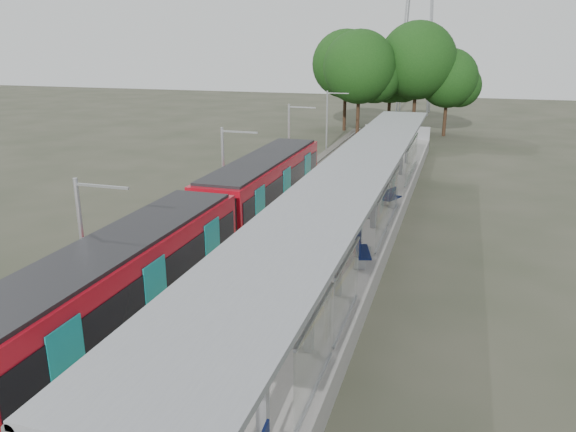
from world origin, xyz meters
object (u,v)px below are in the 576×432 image
object	(u,v)px
info_pillar_near	(269,310)
litter_bin	(367,210)
bench_mid	(361,249)
train	(210,223)
bench_far	(391,197)
info_pillar_far	(336,225)

from	to	relation	value
info_pillar_near	litter_bin	xyz separation A→B (m)	(0.91, 12.80, -0.34)
info_pillar_near	litter_bin	bearing A→B (deg)	90.35
bench_mid	info_pillar_near	distance (m)	6.73
litter_bin	train	bearing A→B (deg)	-133.83
train	bench_mid	world-z (taller)	train
train	info_pillar_near	xyz separation A→B (m)	(5.02, -6.61, -0.30)
bench_mid	bench_far	bearing A→B (deg)	73.59
train	bench_far	bearing A→B (deg)	52.25
train	info_pillar_near	world-z (taller)	train
bench_mid	litter_bin	bearing A→B (deg)	81.52
bench_mid	info_pillar_near	world-z (taller)	info_pillar_near
info_pillar_near	info_pillar_far	distance (m)	8.53
train	litter_bin	world-z (taller)	train
train	bench_far	distance (m)	11.20
info_pillar_near	litter_bin	size ratio (longest dim) A/B	2.12
info_pillar_near	info_pillar_far	bearing A→B (deg)	92.77
bench_mid	bench_far	xyz separation A→B (m)	(0.11, 8.95, -0.12)
bench_mid	bench_far	size ratio (longest dim) A/B	1.25
bench_far	bench_mid	bearing A→B (deg)	-68.03
bench_far	info_pillar_near	bearing A→B (deg)	-74.04
bench_mid	litter_bin	distance (m)	6.35
bench_mid	info_pillar_near	size ratio (longest dim) A/B	1.03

